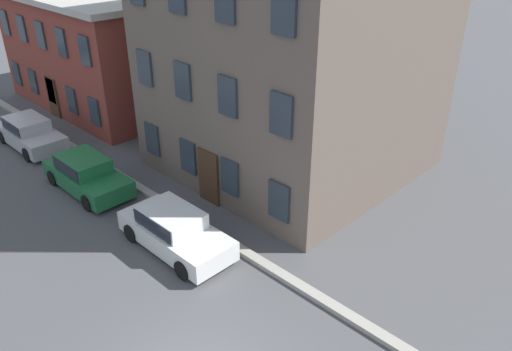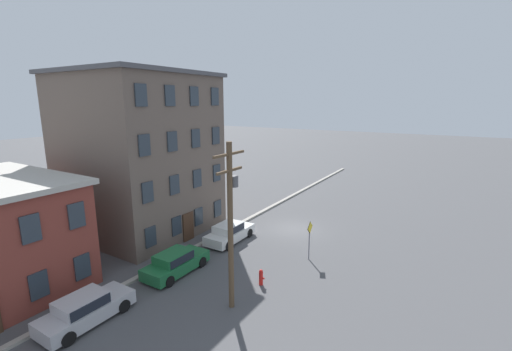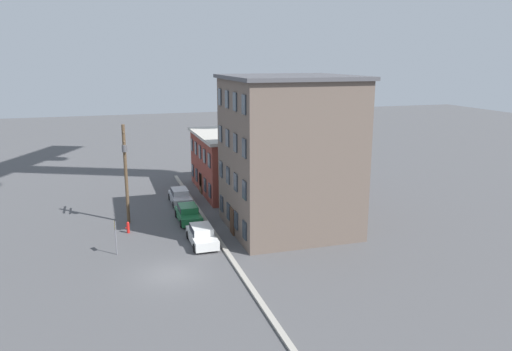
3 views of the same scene
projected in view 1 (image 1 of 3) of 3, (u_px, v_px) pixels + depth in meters
kerb_strip at (311, 293)px, 15.07m from camera, size 56.00×0.36×0.16m
apartment_corner at (127, 44)px, 29.80m from camera, size 12.11×10.44×6.33m
apartment_midblock at (295, 20)px, 19.98m from camera, size 10.35×10.14×12.80m
car_silver at (30, 132)px, 24.26m from camera, size 4.40×1.92×1.43m
car_green at (86, 173)px, 20.49m from camera, size 4.40×1.92×1.43m
car_white at (174, 229)px, 16.91m from camera, size 4.40×1.92×1.43m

